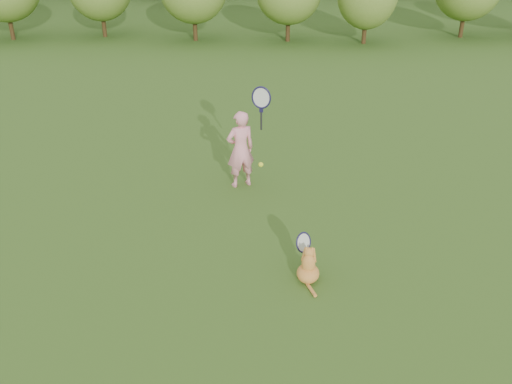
{
  "coord_description": "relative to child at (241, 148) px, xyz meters",
  "views": [
    {
      "loc": [
        -0.14,
        -6.02,
        4.28
      ],
      "look_at": [
        0.2,
        0.8,
        0.7
      ],
      "focal_mm": 40.0,
      "sensor_mm": 36.0,
      "label": 1
    }
  ],
  "objects": [
    {
      "name": "ground",
      "position": [
        -0.04,
        -2.39,
        -0.67
      ],
      "size": [
        100.0,
        100.0,
        0.0
      ],
      "primitive_type": "plane",
      "color": "#2D5217",
      "rests_on": "ground"
    },
    {
      "name": "child",
      "position": [
        0.0,
        0.0,
        0.0
      ],
      "size": [
        0.74,
        0.45,
        1.93
      ],
      "rotation": [
        0.0,
        0.0,
        3.49
      ],
      "color": "pink",
      "rests_on": "ground"
    },
    {
      "name": "cat",
      "position": [
        0.75,
        -2.64,
        -0.43
      ],
      "size": [
        0.4,
        0.7,
        0.65
      ],
      "rotation": [
        0.0,
        0.0,
        -0.19
      ],
      "color": "orange",
      "rests_on": "ground"
    },
    {
      "name": "tennis_ball",
      "position": [
        0.29,
        -0.41,
        -0.12
      ],
      "size": [
        0.08,
        0.08,
        0.08
      ],
      "color": "#C0D418",
      "rests_on": "ground"
    }
  ]
}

